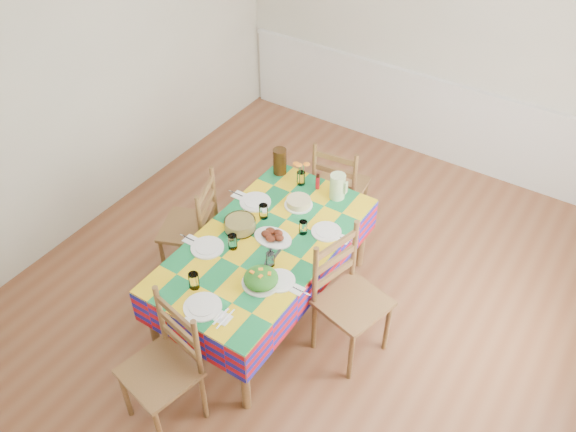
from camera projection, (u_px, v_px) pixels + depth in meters
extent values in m
cube|color=brown|center=(307.00, 296.00, 5.19)|extent=(4.50, 5.00, 0.04)
cube|color=beige|center=(446.00, 37.00, 5.89)|extent=(4.50, 0.04, 2.70)
cube|color=beige|center=(86.00, 80.00, 5.23)|extent=(0.04, 5.00, 2.70)
cube|color=white|center=(437.00, 81.00, 6.15)|extent=(4.41, 0.06, 0.04)
cube|color=white|center=(431.00, 118.00, 6.46)|extent=(4.41, 0.03, 0.90)
cylinder|color=brown|center=(153.00, 325.00, 4.50)|extent=(0.07, 0.07, 0.68)
cylinder|color=brown|center=(245.00, 378.00, 4.15)|extent=(0.07, 0.07, 0.68)
cylinder|color=brown|center=(280.00, 202.00, 5.58)|extent=(0.07, 0.07, 0.68)
cylinder|color=brown|center=(362.00, 236.00, 5.23)|extent=(0.07, 0.07, 0.68)
cube|color=brown|center=(264.00, 245.00, 4.63)|extent=(0.95, 1.81, 0.04)
cube|color=#B30F17|center=(264.00, 242.00, 4.61)|extent=(0.99, 1.85, 0.01)
cube|color=#B30F17|center=(214.00, 233.00, 4.92)|extent=(0.01, 1.85, 0.29)
cube|color=#B30F17|center=(320.00, 282.00, 4.50)|extent=(0.01, 1.85, 0.29)
cube|color=#B30F17|center=(187.00, 337.00, 4.12)|extent=(0.99, 0.01, 0.29)
cube|color=#B30F17|center=(325.00, 194.00, 5.30)|extent=(0.99, 0.01, 0.29)
cylinder|color=white|center=(203.00, 307.00, 4.12)|extent=(0.26, 0.26, 0.01)
cylinder|color=white|center=(203.00, 306.00, 4.11)|extent=(0.19, 0.19, 0.01)
cylinder|color=white|center=(194.00, 281.00, 4.22)|extent=(0.07, 0.07, 0.13)
cube|color=white|center=(223.00, 318.00, 4.05)|extent=(0.10, 0.10, 0.01)
cube|color=silver|center=(221.00, 317.00, 4.05)|extent=(0.01, 0.17, 0.00)
cube|color=silver|center=(226.00, 319.00, 4.04)|extent=(0.01, 0.20, 0.00)
cylinder|color=white|center=(207.00, 248.00, 4.56)|extent=(0.25, 0.25, 0.01)
cylinder|color=white|center=(207.00, 247.00, 4.55)|extent=(0.18, 0.18, 0.01)
cylinder|color=white|center=(233.00, 242.00, 4.53)|extent=(0.07, 0.07, 0.12)
cube|color=white|center=(190.00, 240.00, 4.63)|extent=(0.09, 0.09, 0.01)
cube|color=silver|center=(188.00, 238.00, 4.63)|extent=(0.16, 0.01, 0.00)
cube|color=silver|center=(192.00, 240.00, 4.62)|extent=(0.19, 0.01, 0.00)
cylinder|color=white|center=(255.00, 202.00, 4.96)|extent=(0.26, 0.26, 0.01)
cylinder|color=white|center=(255.00, 201.00, 4.96)|extent=(0.18, 0.18, 0.01)
cylinder|color=white|center=(263.00, 211.00, 4.79)|extent=(0.07, 0.07, 0.12)
cube|color=white|center=(239.00, 195.00, 5.04)|extent=(0.09, 0.09, 0.01)
cube|color=silver|center=(237.00, 194.00, 5.04)|extent=(0.16, 0.01, 0.00)
cube|color=silver|center=(240.00, 195.00, 5.02)|extent=(0.19, 0.01, 0.00)
cylinder|color=white|center=(279.00, 281.00, 4.30)|extent=(0.23, 0.23, 0.01)
cylinder|color=white|center=(279.00, 280.00, 4.30)|extent=(0.16, 0.16, 0.01)
cylinder|color=white|center=(270.00, 259.00, 4.39)|extent=(0.07, 0.07, 0.11)
cube|color=white|center=(298.00, 290.00, 4.24)|extent=(0.09, 0.09, 0.01)
cube|color=silver|center=(295.00, 288.00, 4.24)|extent=(0.15, 0.01, 0.00)
cube|color=silver|center=(300.00, 290.00, 4.23)|extent=(0.17, 0.01, 0.00)
cylinder|color=white|center=(326.00, 232.00, 4.69)|extent=(0.23, 0.23, 0.01)
cylinder|color=white|center=(326.00, 231.00, 4.69)|extent=(0.16, 0.16, 0.01)
cylinder|color=white|center=(303.00, 227.00, 4.65)|extent=(0.07, 0.07, 0.11)
cube|color=white|center=(344.00, 239.00, 4.63)|extent=(0.09, 0.09, 0.01)
cube|color=silver|center=(342.00, 238.00, 4.63)|extent=(0.15, 0.01, 0.00)
cube|color=silver|center=(346.00, 240.00, 4.62)|extent=(0.17, 0.01, 0.00)
ellipsoid|color=white|center=(273.00, 238.00, 4.64)|extent=(0.31, 0.22, 0.01)
ellipsoid|color=black|center=(279.00, 238.00, 4.59)|extent=(0.08, 0.07, 0.05)
ellipsoid|color=black|center=(278.00, 233.00, 4.63)|extent=(0.08, 0.07, 0.05)
ellipsoid|color=black|center=(271.00, 231.00, 4.65)|extent=(0.08, 0.07, 0.05)
ellipsoid|color=black|center=(266.00, 234.00, 4.62)|extent=(0.08, 0.07, 0.05)
ellipsoid|color=black|center=(270.00, 238.00, 4.59)|extent=(0.08, 0.07, 0.05)
cylinder|color=white|center=(261.00, 282.00, 4.29)|extent=(0.27, 0.27, 0.01)
ellipsoid|color=#174D13|center=(261.00, 278.00, 4.26)|extent=(0.25, 0.25, 0.11)
cube|color=orange|center=(252.00, 272.00, 4.23)|extent=(0.03, 0.02, 0.01)
cube|color=orange|center=(261.00, 269.00, 4.25)|extent=(0.04, 0.04, 0.01)
cube|color=orange|center=(261.00, 276.00, 4.20)|extent=(0.03, 0.04, 0.01)
cube|color=orange|center=(269.00, 274.00, 4.22)|extent=(0.04, 0.04, 0.01)
cylinder|color=white|center=(240.00, 225.00, 4.69)|extent=(0.25, 0.25, 0.09)
cylinder|color=#D0BB6E|center=(240.00, 225.00, 4.69)|extent=(0.23, 0.23, 0.07)
cylinder|color=white|center=(299.00, 205.00, 4.94)|extent=(0.23, 0.23, 0.01)
cylinder|color=#D4C281|center=(299.00, 202.00, 4.92)|extent=(0.20, 0.20, 0.05)
cube|color=black|center=(268.00, 256.00, 4.49)|extent=(0.11, 0.26, 0.01)
cube|color=black|center=(275.00, 257.00, 4.48)|extent=(0.05, 0.27, 0.01)
cylinder|color=white|center=(301.00, 178.00, 5.12)|extent=(0.07, 0.07, 0.12)
cylinder|color=#256622|center=(299.00, 173.00, 5.09)|extent=(0.01, 0.01, 0.17)
ellipsoid|color=orange|center=(296.00, 164.00, 5.05)|extent=(0.06, 0.06, 0.02)
cylinder|color=#256622|center=(303.00, 174.00, 5.09)|extent=(0.01, 0.01, 0.17)
ellipsoid|color=orange|center=(307.00, 164.00, 5.02)|extent=(0.06, 0.06, 0.02)
cylinder|color=#256622|center=(300.00, 175.00, 5.08)|extent=(0.01, 0.01, 0.17)
ellipsoid|color=orange|center=(299.00, 165.00, 4.99)|extent=(0.06, 0.06, 0.02)
cylinder|color=red|center=(318.00, 181.00, 5.06)|extent=(0.03, 0.03, 0.14)
cylinder|color=#C0E5A2|center=(337.00, 186.00, 4.95)|extent=(0.13, 0.13, 0.22)
cylinder|color=black|center=(280.00, 161.00, 5.20)|extent=(0.12, 0.12, 0.24)
cube|color=white|center=(189.00, 321.00, 4.02)|extent=(0.08, 0.02, 0.02)
cylinder|color=brown|center=(125.00, 394.00, 4.16)|extent=(0.04, 0.04, 0.49)
cylinder|color=brown|center=(159.00, 431.00, 3.95)|extent=(0.04, 0.04, 0.49)
cylinder|color=brown|center=(169.00, 362.00, 4.36)|extent=(0.04, 0.04, 0.49)
cylinder|color=brown|center=(203.00, 396.00, 4.15)|extent=(0.04, 0.04, 0.49)
cube|color=brown|center=(159.00, 373.00, 3.99)|extent=(0.53, 0.52, 0.03)
cylinder|color=brown|center=(161.00, 315.00, 4.03)|extent=(0.04, 0.04, 0.54)
cylinder|color=brown|center=(197.00, 349.00, 3.82)|extent=(0.04, 0.04, 0.54)
cube|color=brown|center=(180.00, 342.00, 4.00)|extent=(0.39, 0.10, 0.05)
cube|color=brown|center=(178.00, 328.00, 3.90)|extent=(0.39, 0.10, 0.05)
cube|color=brown|center=(175.00, 314.00, 3.81)|extent=(0.39, 0.10, 0.05)
cylinder|color=brown|center=(365.00, 200.00, 5.76)|extent=(0.04, 0.04, 0.47)
cylinder|color=brown|center=(328.00, 190.00, 5.88)|extent=(0.04, 0.04, 0.47)
cylinder|color=brown|center=(351.00, 223.00, 5.52)|extent=(0.04, 0.04, 0.47)
cylinder|color=brown|center=(313.00, 211.00, 5.64)|extent=(0.04, 0.04, 0.47)
cube|color=brown|center=(341.00, 185.00, 5.54)|extent=(0.49, 0.47, 0.03)
cylinder|color=brown|center=(355.00, 180.00, 5.19)|extent=(0.04, 0.04, 0.52)
cylinder|color=brown|center=(314.00, 169.00, 5.31)|extent=(0.04, 0.04, 0.52)
cube|color=brown|center=(334.00, 184.00, 5.32)|extent=(0.38, 0.07, 0.05)
cube|color=brown|center=(334.00, 171.00, 5.23)|extent=(0.38, 0.07, 0.05)
cube|color=brown|center=(335.00, 158.00, 5.14)|extent=(0.38, 0.07, 0.05)
cylinder|color=brown|center=(179.00, 232.00, 5.42)|extent=(0.04, 0.04, 0.47)
cylinder|color=brown|center=(164.00, 261.00, 5.14)|extent=(0.04, 0.04, 0.47)
cylinder|color=brown|center=(217.00, 237.00, 5.37)|extent=(0.04, 0.04, 0.47)
cylinder|color=brown|center=(204.00, 268.00, 5.09)|extent=(0.04, 0.04, 0.47)
cube|color=brown|center=(188.00, 227.00, 5.09)|extent=(0.56, 0.57, 0.03)
cylinder|color=brown|center=(214.00, 193.00, 5.04)|extent=(0.04, 0.04, 0.53)
cylinder|color=brown|center=(200.00, 223.00, 4.76)|extent=(0.04, 0.04, 0.53)
cube|color=brown|center=(208.00, 217.00, 4.97)|extent=(0.16, 0.36, 0.05)
cube|color=brown|center=(207.00, 205.00, 4.88)|extent=(0.16, 0.36, 0.05)
cube|color=brown|center=(205.00, 191.00, 4.79)|extent=(0.16, 0.36, 0.05)
cylinder|color=brown|center=(351.00, 357.00, 4.39)|extent=(0.04, 0.04, 0.50)
cylinder|color=brown|center=(387.00, 327.00, 4.59)|extent=(0.04, 0.04, 0.50)
cylinder|color=brown|center=(314.00, 326.00, 4.60)|extent=(0.04, 0.04, 0.50)
cylinder|color=brown|center=(350.00, 299.00, 4.81)|extent=(0.04, 0.04, 0.50)
cube|color=brown|center=(353.00, 303.00, 4.42)|extent=(0.55, 0.56, 0.03)
cylinder|color=brown|center=(315.00, 277.00, 4.26)|extent=(0.04, 0.04, 0.56)
cylinder|color=brown|center=(354.00, 250.00, 4.47)|extent=(0.04, 0.04, 0.56)
cube|color=brown|center=(334.00, 274.00, 4.44)|extent=(0.12, 0.39, 0.06)
cube|color=brown|center=(335.00, 260.00, 4.34)|extent=(0.12, 0.39, 0.06)
cube|color=brown|center=(336.00, 245.00, 4.25)|extent=(0.12, 0.39, 0.06)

